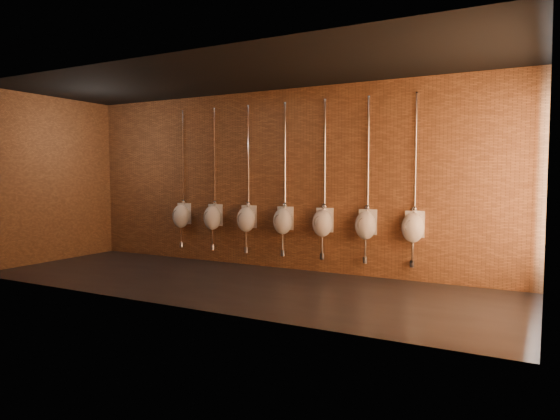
{
  "coord_description": "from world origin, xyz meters",
  "views": [
    {
      "loc": [
        4.27,
        -6.4,
        1.68
      ],
      "look_at": [
        0.33,
        0.9,
        1.1
      ],
      "focal_mm": 32.0,
      "sensor_mm": 36.0,
      "label": 1
    }
  ],
  "objects_px": {
    "urinal_1": "(213,217)",
    "urinal_5": "(366,224)",
    "urinal_3": "(283,220)",
    "urinal_4": "(323,222)",
    "urinal_2": "(246,218)",
    "urinal_6": "(413,226)",
    "urinal_0": "(181,215)"
  },
  "relations": [
    {
      "from": "urinal_1",
      "to": "urinal_5",
      "type": "bearing_deg",
      "value": 0.0
    },
    {
      "from": "urinal_3",
      "to": "urinal_4",
      "type": "height_order",
      "value": "same"
    },
    {
      "from": "urinal_2",
      "to": "urinal_6",
      "type": "distance_m",
      "value": 3.06
    },
    {
      "from": "urinal_1",
      "to": "urinal_2",
      "type": "distance_m",
      "value": 0.77
    },
    {
      "from": "urinal_6",
      "to": "urinal_5",
      "type": "bearing_deg",
      "value": 180.0
    },
    {
      "from": "urinal_2",
      "to": "urinal_5",
      "type": "distance_m",
      "value": 2.3
    },
    {
      "from": "urinal_1",
      "to": "urinal_4",
      "type": "bearing_deg",
      "value": 0.0
    },
    {
      "from": "urinal_0",
      "to": "urinal_5",
      "type": "distance_m",
      "value": 3.83
    },
    {
      "from": "urinal_1",
      "to": "urinal_5",
      "type": "relative_size",
      "value": 1.0
    },
    {
      "from": "urinal_5",
      "to": "urinal_2",
      "type": "bearing_deg",
      "value": 180.0
    },
    {
      "from": "urinal_0",
      "to": "urinal_3",
      "type": "xyz_separation_m",
      "value": [
        2.3,
        0.0,
        0.0
      ]
    },
    {
      "from": "urinal_2",
      "to": "urinal_3",
      "type": "distance_m",
      "value": 0.77
    },
    {
      "from": "urinal_1",
      "to": "urinal_3",
      "type": "xyz_separation_m",
      "value": [
        1.53,
        0.0,
        0.0
      ]
    },
    {
      "from": "urinal_3",
      "to": "urinal_6",
      "type": "distance_m",
      "value": 2.3
    },
    {
      "from": "urinal_3",
      "to": "urinal_6",
      "type": "bearing_deg",
      "value": 0.0
    },
    {
      "from": "urinal_4",
      "to": "urinal_6",
      "type": "xyz_separation_m",
      "value": [
        1.53,
        0.0,
        0.0
      ]
    },
    {
      "from": "urinal_0",
      "to": "urinal_3",
      "type": "relative_size",
      "value": 1.0
    },
    {
      "from": "urinal_0",
      "to": "urinal_3",
      "type": "height_order",
      "value": "same"
    },
    {
      "from": "urinal_0",
      "to": "urinal_4",
      "type": "distance_m",
      "value": 3.06
    },
    {
      "from": "urinal_0",
      "to": "urinal_6",
      "type": "bearing_deg",
      "value": 0.0
    },
    {
      "from": "urinal_2",
      "to": "urinal_4",
      "type": "height_order",
      "value": "same"
    },
    {
      "from": "urinal_1",
      "to": "urinal_6",
      "type": "xyz_separation_m",
      "value": [
        3.83,
        0.0,
        0.0
      ]
    },
    {
      "from": "urinal_6",
      "to": "urinal_3",
      "type": "bearing_deg",
      "value": 180.0
    },
    {
      "from": "urinal_3",
      "to": "urinal_6",
      "type": "height_order",
      "value": "same"
    },
    {
      "from": "urinal_0",
      "to": "urinal_3",
      "type": "distance_m",
      "value": 2.3
    },
    {
      "from": "urinal_3",
      "to": "urinal_5",
      "type": "bearing_deg",
      "value": 0.0
    },
    {
      "from": "urinal_1",
      "to": "urinal_2",
      "type": "xyz_separation_m",
      "value": [
        0.77,
        0.0,
        0.0
      ]
    },
    {
      "from": "urinal_1",
      "to": "urinal_3",
      "type": "bearing_deg",
      "value": 0.0
    },
    {
      "from": "urinal_1",
      "to": "urinal_3",
      "type": "distance_m",
      "value": 1.53
    },
    {
      "from": "urinal_0",
      "to": "urinal_6",
      "type": "distance_m",
      "value": 4.59
    },
    {
      "from": "urinal_2",
      "to": "urinal_3",
      "type": "height_order",
      "value": "same"
    },
    {
      "from": "urinal_5",
      "to": "urinal_6",
      "type": "height_order",
      "value": "same"
    }
  ]
}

